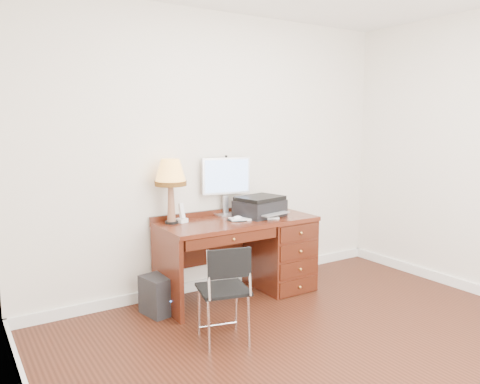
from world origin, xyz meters
TOP-DOWN VIEW (x-y plane):
  - ground at (0.00, 0.00)m, footprint 4.00×4.00m
  - room_shell at (0.00, 0.63)m, footprint 4.00×4.00m
  - desk at (0.32, 1.40)m, footprint 1.50×0.67m
  - monitor at (0.02, 1.64)m, footprint 0.49×0.19m
  - keyboard at (0.14, 1.33)m, footprint 0.48×0.25m
  - mouse_pad at (-0.02, 1.37)m, footprint 0.20×0.20m
  - printer at (0.27, 1.42)m, footprint 0.50×0.43m
  - leg_lamp at (-0.60, 1.57)m, footprint 0.28×0.28m
  - phone at (-0.50, 1.56)m, footprint 0.10×0.10m
  - pen_cup at (0.39, 1.58)m, footprint 0.07×0.07m
  - chair at (-0.58, 0.61)m, footprint 0.44×0.44m
  - equipment_box at (-0.78, 1.41)m, footprint 0.34×0.34m

SIDE VIEW (x-z plane):
  - ground at x=0.00m, z-range 0.00..0.00m
  - room_shell at x=0.00m, z-range -1.95..2.05m
  - equipment_box at x=-0.78m, z-range 0.00..0.34m
  - desk at x=0.32m, z-range 0.04..0.79m
  - chair at x=-0.58m, z-range 0.08..0.85m
  - keyboard at x=0.14m, z-range 0.75..0.77m
  - mouse_pad at x=-0.02m, z-range 0.74..0.78m
  - pen_cup at x=0.39m, z-range 0.75..0.84m
  - phone at x=-0.50m, z-range 0.71..0.89m
  - printer at x=0.27m, z-range 0.75..0.94m
  - monitor at x=0.02m, z-range 0.82..1.39m
  - leg_lamp at x=-0.60m, z-range 0.89..1.47m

